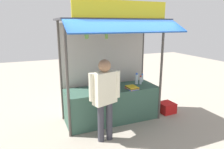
% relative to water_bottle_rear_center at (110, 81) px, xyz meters
% --- Properties ---
extents(ground_plane, '(20.00, 20.00, 0.00)m').
position_rel_water_bottle_rear_center_xyz_m(ground_plane, '(-0.02, -0.18, -0.99)').
color(ground_plane, '#9E9384').
extents(stall_counter, '(2.32, 0.80, 0.85)m').
position_rel_water_bottle_rear_center_xyz_m(stall_counter, '(-0.02, -0.18, -0.56)').
color(stall_counter, '#385B4C').
rests_on(stall_counter, ground).
extents(stall_structure, '(2.52, 1.65, 2.88)m').
position_rel_water_bottle_rear_center_xyz_m(stall_structure, '(-0.02, -0.04, 0.77)').
color(stall_structure, '#4C4742').
rests_on(stall_structure, ground).
extents(water_bottle_rear_center, '(0.08, 0.08, 0.29)m').
position_rel_water_bottle_rear_center_xyz_m(water_bottle_rear_center, '(0.00, 0.00, 0.00)').
color(water_bottle_rear_center, silver).
rests_on(water_bottle_rear_center, stall_counter).
extents(water_bottle_back_right, '(0.08, 0.08, 0.30)m').
position_rel_water_bottle_rear_center_xyz_m(water_bottle_back_right, '(0.73, -0.09, 0.01)').
color(water_bottle_back_right, silver).
rests_on(water_bottle_back_right, stall_counter).
extents(water_bottle_right, '(0.06, 0.06, 0.22)m').
position_rel_water_bottle_rear_center_xyz_m(water_bottle_right, '(0.98, 0.05, -0.03)').
color(water_bottle_right, silver).
rests_on(water_bottle_right, stall_counter).
extents(water_bottle_front_left, '(0.06, 0.06, 0.22)m').
position_rel_water_bottle_rear_center_xyz_m(water_bottle_front_left, '(0.82, -0.14, -0.03)').
color(water_bottle_front_left, silver).
rests_on(water_bottle_front_left, stall_counter).
extents(water_bottle_front_right, '(0.07, 0.07, 0.26)m').
position_rel_water_bottle_rear_center_xyz_m(water_bottle_front_right, '(0.27, 0.08, -0.01)').
color(water_bottle_front_right, silver).
rests_on(water_bottle_front_right, stall_counter).
extents(magazine_stack_far_right, '(0.27, 0.33, 0.07)m').
position_rel_water_bottle_rear_center_xyz_m(magazine_stack_far_right, '(0.41, -0.43, -0.10)').
color(magazine_stack_far_right, red).
rests_on(magazine_stack_far_right, stall_counter).
extents(magazine_stack_back_left, '(0.26, 0.33, 0.07)m').
position_rel_water_bottle_rear_center_xyz_m(magazine_stack_back_left, '(-0.26, -0.22, -0.10)').
color(magazine_stack_back_left, orange).
rests_on(magazine_stack_back_left, stall_counter).
extents(banana_bunch_inner_left, '(0.08, 0.08, 0.29)m').
position_rel_water_bottle_rear_center_xyz_m(banana_bunch_inner_left, '(-0.35, -0.68, 1.19)').
color(banana_bunch_inner_left, '#332D23').
extents(banana_bunch_inner_right, '(0.10, 0.10, 0.28)m').
position_rel_water_bottle_rear_center_xyz_m(banana_bunch_inner_right, '(-0.77, -0.68, 1.20)').
color(banana_bunch_inner_right, '#332D23').
extents(vendor_person, '(0.66, 0.35, 1.74)m').
position_rel_water_bottle_rear_center_xyz_m(vendor_person, '(-0.52, -1.01, 0.06)').
color(vendor_person, '#383842').
rests_on(vendor_person, ground).
extents(plastic_crate, '(0.42, 0.42, 0.28)m').
position_rel_water_bottle_rear_center_xyz_m(plastic_crate, '(1.56, -0.35, -0.85)').
color(plastic_crate, red).
rests_on(plastic_crate, ground).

